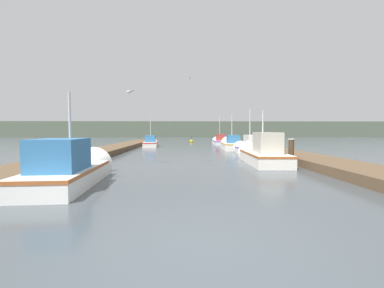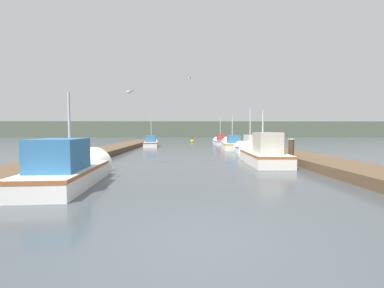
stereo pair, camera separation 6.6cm
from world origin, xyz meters
The scene contains 15 objects.
ground_plane centered at (0.00, 0.00, 0.00)m, with size 200.00×200.00×0.00m.
dock_left centered at (-6.40, 16.00, 0.19)m, with size 2.39×40.00×0.38m.
dock_right centered at (6.40, 16.00, 0.19)m, with size 2.39×40.00×0.38m.
distant_shore_ridge centered at (0.00, 70.78, 2.07)m, with size 120.00×16.00×4.13m.
fishing_boat_0 centered at (-4.03, 4.72, 0.49)m, with size 1.87×5.06×3.46m.
fishing_boat_1 centered at (3.91, 10.10, 0.49)m, with size 1.90×5.55×3.34m.
fishing_boat_2 centered at (4.33, 14.43, 0.44)m, with size 1.39×5.58×3.65m.
fishing_boat_3 centered at (4.16, 20.42, 0.42)m, with size 2.04×5.40×3.74m.
fishing_boat_4 centered at (-4.06, 24.87, 0.37)m, with size 1.77×5.35×3.96m.
fishing_boat_5 centered at (4.18, 28.97, 0.38)m, with size 1.51×4.96×4.12m.
mooring_piling_0 centered at (5.17, 9.09, 0.67)m, with size 0.32×0.32×1.33m.
mooring_piling_1 centered at (5.14, 10.50, 0.60)m, with size 0.32×0.32×1.18m.
channel_buoy centered at (0.74, 34.18, 0.15)m, with size 0.51×0.51×1.01m.
seagull_lead centered at (0.11, 16.36, 5.82)m, with size 0.29×0.55×0.12m.
seagull_1 centered at (-2.95, 8.56, 3.60)m, with size 0.54×0.37×0.12m.
Camera 2 is at (-0.24, -3.85, 1.76)m, focal length 24.00 mm.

